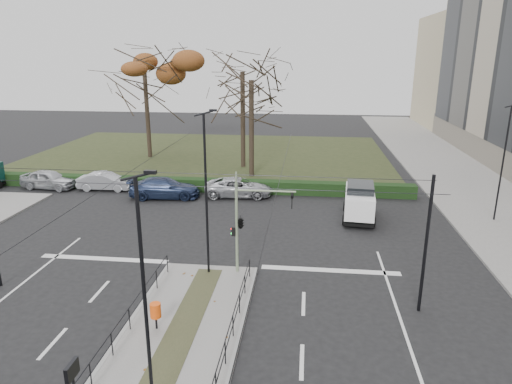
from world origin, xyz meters
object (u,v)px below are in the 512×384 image
Objects in this scene: traffic_light at (242,221)px; streetlamp_median_far at (207,193)px; parked_car_second at (105,181)px; white_van at (359,201)px; bare_tree_center at (243,79)px; info_panel at (73,379)px; rust_tree at (144,68)px; streetlamp_sidewalk at (503,162)px; parked_car_fourth at (239,187)px; parked_car_first at (49,179)px; litter_bin at (156,311)px; bare_tree_near at (251,87)px; streetlamp_median_near at (145,298)px; parked_car_third at (165,188)px.

streetlamp_median_far reaches higher than traffic_light.
white_van is (19.70, -4.57, 0.53)m from parked_car_second.
bare_tree_center is (-1.51, 22.67, 4.17)m from streetlamp_median_far.
streetlamp_median_far reaches higher than white_van.
info_panel is 38.52m from rust_tree.
parked_car_fourth is (-17.52, 3.67, -3.27)m from streetlamp_sidewalk.
streetlamp_sidewalk is at bearing 47.17° from info_panel.
parked_car_first is 15.74m from parked_car_fourth.
litter_bin is 0.24× the size of parked_car_first.
white_van is 0.42× the size of bare_tree_near.
streetlamp_median_far is (-1.65, -0.26, 1.42)m from traffic_light.
traffic_light is 0.88× the size of parked_car_fourth.
bare_tree_near is (16.00, 5.63, 7.08)m from parked_car_first.
rust_tree is (-12.04, 25.98, 4.99)m from streetlamp_median_far.
parked_car_fourth is (0.97, 23.61, -1.28)m from info_panel.
rust_tree is 13.65m from bare_tree_near.
traffic_light is 0.61× the size of streetlamp_median_near.
streetlamp_median_near is 22.74m from parked_car_fourth.
streetlamp_sidewalk is 18.19m from parked_car_fourth.
litter_bin is 0.46× the size of info_panel.
streetlamp_sidewalk is 1.42× the size of parked_car_third.
parked_car_fourth is at bearing -94.92° from parked_car_second.
bare_tree_center is at bearing -50.51° from parked_car_second.
parked_car_third is at bearing -66.62° from rust_tree.
streetlamp_median_near reaches higher than traffic_light.
streetlamp_median_near is 9.26m from streetlamp_median_far.
traffic_light is 0.86× the size of parked_car_third.
streetlamp_sidewalk is at bearing 29.41° from streetlamp_median_far.
parked_car_second is (-13.15, 13.50, -2.09)m from traffic_light.
parked_car_first is at bearing 121.66° from info_panel.
litter_bin is 0.09× the size of rust_tree.
streetlamp_sidewalk is 0.68× the size of bare_tree_near.
info_panel is at bearing -106.46° from traffic_light.
litter_bin is 25.23m from bare_tree_near.
info_panel is at bearing -116.36° from white_van.
bare_tree_center is 1.07× the size of bare_tree_near.
parked_car_second is 0.36× the size of rust_tree.
streetlamp_median_near is 1.41× the size of parked_car_third.
parked_car_second is at bearing 117.16° from streetlamp_median_near.
traffic_light is at bearing -126.26° from white_van.
white_van is at bearing -105.32° from parked_car_second.
streetlamp_median_far is at bearing -89.21° from bare_tree_near.
parked_car_third is at bearing -113.65° from bare_tree_center.
traffic_light is 0.60× the size of streetlamp_sidewalk.
bare_tree_center is at bearing 91.03° from litter_bin.
streetlamp_sidewalk reaches higher than parked_car_second.
parked_car_third is (-5.07, 17.26, -0.15)m from litter_bin.
bare_tree_center is (4.58, 10.45, 7.62)m from parked_car_third.
traffic_light is at bearing -61.99° from rust_tree.
rust_tree is (-13.68, 25.73, 6.41)m from traffic_light.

